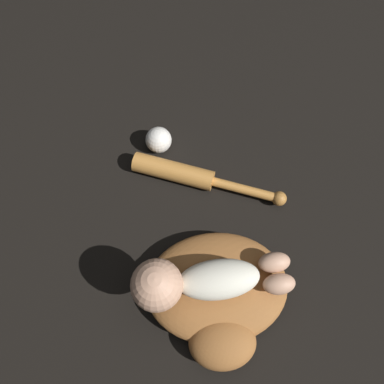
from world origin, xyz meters
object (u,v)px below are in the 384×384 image
baseball_glove (218,295)px  baseball_bat (190,176)px  baseball (159,140)px  baby_figure (195,281)px

baseball_glove → baseball_bat: size_ratio=0.83×
baseball_glove → baseball_bat: baseball_glove is taller
baseball_glove → baseball_bat: (0.04, -0.34, -0.01)m
baseball_bat → baseball: baseball is taller
baby_figure → baseball_bat: size_ratio=0.88×
baseball → baby_figure: bearing=98.7°
baby_figure → baseball: baby_figure is taller
baseball_glove → baby_figure: baby_figure is taller
baseball_bat → baseball: (0.08, -0.12, 0.01)m
baseball → baseball_bat: bearing=124.5°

